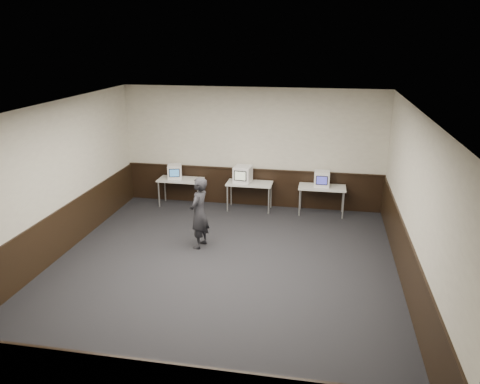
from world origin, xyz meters
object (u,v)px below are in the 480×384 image
emac_center (243,174)px  emac_right (322,179)px  person (199,213)px  desk_right (322,189)px  desk_center (249,185)px  emac_left (175,172)px  desk_left (181,181)px

emac_center → emac_right: (2.06, 0.03, -0.02)m
emac_center → person: (-0.51, -2.52, -0.18)m
desk_right → emac_center: 2.10m
desk_center → desk_right: 1.90m
emac_right → desk_right: bearing=-63.4°
emac_left → desk_right: bearing=-16.1°
emac_right → person: bearing=-135.3°
emac_left → desk_left: bearing=-27.1°
desk_left → emac_right: emac_right is taller
desk_center → person: size_ratio=0.76×
desk_center → emac_right: (1.88, 0.04, 0.27)m
desk_center → emac_left: emac_left is taller
emac_center → person: bearing=-95.1°
emac_left → emac_center: emac_center is taller
desk_center → emac_center: size_ratio=2.33×
desk_left → emac_right: (3.78, 0.04, 0.27)m
emac_right → person: person is taller
desk_center → desk_left: bearing=180.0°
emac_center → desk_left: bearing=-173.5°
desk_right → emac_right: size_ratio=2.82×
desk_right → emac_right: (-0.02, 0.04, 0.27)m
emac_center → emac_right: 2.06m
desk_left → emac_left: size_ratio=2.48×
desk_left → emac_left: (-0.17, 0.03, 0.26)m
emac_center → person: size_ratio=0.32×
emac_left → person: 2.90m
desk_right → person: (-2.59, -2.52, 0.12)m
desk_center → emac_left: size_ratio=2.48×
desk_center → desk_right: same height
emac_left → emac_right: bearing=-15.5°
desk_right → emac_center: bearing=179.9°
emac_right → person: (-2.57, -2.56, -0.15)m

